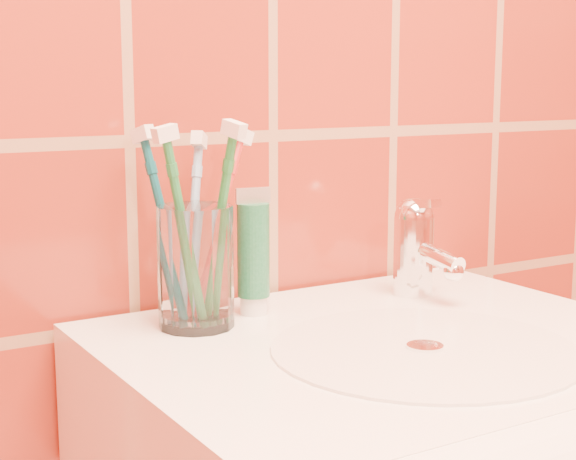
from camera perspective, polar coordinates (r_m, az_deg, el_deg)
glass_tumbler at (r=0.93m, az=-5.99°, el=-2.39°), size 0.09×0.09×0.13m
toothpaste_tube at (r=0.98m, az=-2.25°, el=-1.67°), size 0.04×0.04×0.14m
faucet at (r=1.07m, az=8.27°, el=-0.87°), size 0.05×0.11×0.12m
toothbrush_0 at (r=0.90m, az=-6.72°, el=-0.10°), size 0.08×0.07×0.22m
toothbrush_1 at (r=0.96m, az=-6.16°, el=0.07°), size 0.14×0.15×0.22m
toothbrush_2 at (r=0.95m, az=-4.68°, el=0.23°), size 0.14×0.12×0.21m
toothbrush_3 at (r=0.94m, az=-7.89°, el=0.09°), size 0.09×0.15×0.23m
toothbrush_4 at (r=0.91m, az=-4.52°, el=0.17°), size 0.08×0.12×0.23m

